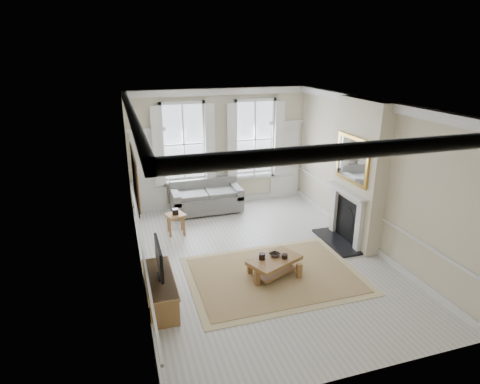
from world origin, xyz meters
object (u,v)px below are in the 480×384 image
object	(u,v)px
sofa	(206,199)
coffee_table	(274,262)
tv_stand	(160,290)
side_table	(176,218)

from	to	relation	value
sofa	coffee_table	distance (m)	3.91
sofa	tv_stand	size ratio (longest dim) A/B	1.31
coffee_table	tv_stand	bearing A→B (deg)	162.36
sofa	side_table	size ratio (longest dim) A/B	3.56
side_table	coffee_table	bearing A→B (deg)	-58.47
side_table	tv_stand	world-z (taller)	tv_stand
sofa	coffee_table	bearing A→B (deg)	-81.96
coffee_table	tv_stand	xyz separation A→B (m)	(-2.33, -0.26, -0.05)
coffee_table	tv_stand	distance (m)	2.35
sofa	side_table	xyz separation A→B (m)	(-1.06, -1.25, 0.05)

